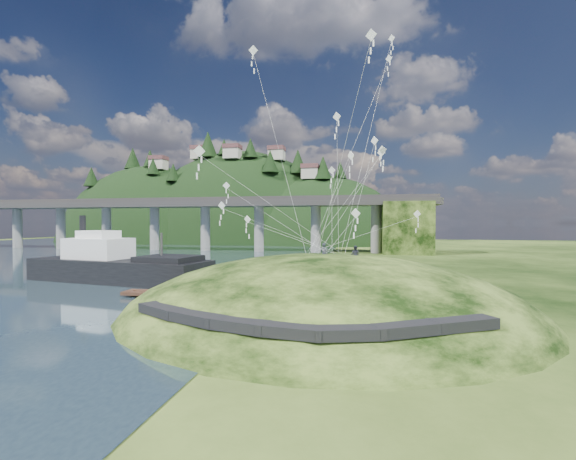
# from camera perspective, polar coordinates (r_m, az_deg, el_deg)

# --- Properties ---
(ground) EXTENTS (320.00, 320.00, 0.00)m
(ground) POSITION_cam_1_polar(r_m,az_deg,el_deg) (33.76, -8.84, -12.12)
(ground) COLOR black
(ground) RESTS_ON ground
(grass_hill) EXTENTS (36.00, 32.00, 13.00)m
(grass_hill) POSITION_cam_1_polar(r_m,az_deg,el_deg) (34.31, 5.46, -14.48)
(grass_hill) COLOR black
(grass_hill) RESTS_ON ground
(footpath) EXTENTS (22.29, 5.84, 0.83)m
(footpath) POSITION_cam_1_polar(r_m,az_deg,el_deg) (22.21, 1.02, -13.53)
(footpath) COLOR black
(footpath) RESTS_ON ground
(bridge) EXTENTS (160.00, 11.00, 15.00)m
(bridge) POSITION_cam_1_polar(r_m,az_deg,el_deg) (107.79, -9.43, 2.08)
(bridge) COLOR #2D2B2B
(bridge) RESTS_ON ground
(far_ridge) EXTENTS (153.00, 70.00, 94.50)m
(far_ridge) POSITION_cam_1_polar(r_m,az_deg,el_deg) (163.29, -8.65, -4.31)
(far_ridge) COLOR black
(far_ridge) RESTS_ON ground
(work_barge) EXTENTS (25.72, 10.74, 8.73)m
(work_barge) POSITION_cam_1_polar(r_m,az_deg,el_deg) (55.41, -24.11, -4.75)
(work_barge) COLOR black
(work_barge) RESTS_ON ground
(wooden_dock) EXTENTS (13.51, 2.58, 0.96)m
(wooden_dock) POSITION_cam_1_polar(r_m,az_deg,el_deg) (41.22, -14.82, -9.14)
(wooden_dock) COLOR #351E15
(wooden_dock) RESTS_ON ground
(kite_flyers) EXTENTS (3.55, 0.82, 1.98)m
(kite_flyers) POSITION_cam_1_polar(r_m,az_deg,el_deg) (33.69, 7.90, -2.12)
(kite_flyers) COLOR #292B36
(kite_flyers) RESTS_ON ground
(kite_swarm) EXTENTS (19.21, 15.26, 20.52)m
(kite_swarm) POSITION_cam_1_polar(r_m,az_deg,el_deg) (35.44, 6.09, 12.71)
(kite_swarm) COLOR white
(kite_swarm) RESTS_ON ground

